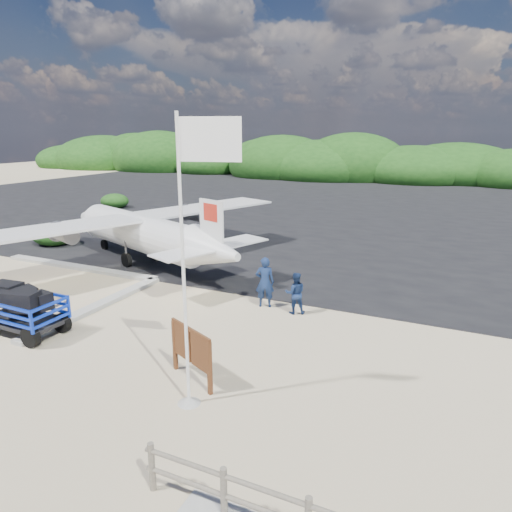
{
  "coord_description": "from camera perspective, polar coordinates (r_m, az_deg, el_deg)",
  "views": [
    {
      "loc": [
        7.68,
        -10.57,
        6.43
      ],
      "look_at": [
        0.52,
        4.89,
        1.76
      ],
      "focal_mm": 32.0,
      "sensor_mm": 36.0,
      "label": 1
    }
  ],
  "objects": [
    {
      "name": "ground",
      "position": [
        14.57,
        -10.19,
        -11.14
      ],
      "size": [
        160.0,
        160.0,
        0.0
      ],
      "primitive_type": "plane",
      "color": "beige"
    },
    {
      "name": "asphalt_apron",
      "position": [
        41.79,
        14.03,
        6.02
      ],
      "size": [
        90.0,
        50.0,
        0.04
      ],
      "primitive_type": null,
      "color": "#B2B2B2",
      "rests_on": "ground"
    },
    {
      "name": "lagoon",
      "position": [
        21.58,
        -27.88,
        -3.87
      ],
      "size": [
        9.0,
        7.0,
        0.4
      ],
      "primitive_type": null,
      "color": "#B2B2B2",
      "rests_on": "ground"
    },
    {
      "name": "vegetation_band",
      "position": [
        66.34,
        18.31,
        9.0
      ],
      "size": [
        124.0,
        8.0,
        4.4
      ],
      "primitive_type": null,
      "color": "#B2B2B2",
      "rests_on": "ground"
    },
    {
      "name": "baggage_cart",
      "position": [
        17.09,
        -26.94,
        -8.55
      ],
      "size": [
        3.08,
        1.79,
        1.53
      ],
      "primitive_type": null,
      "rotation": [
        0.0,
        0.0,
        -0.01
      ],
      "color": "#0D30CA",
      "rests_on": "ground"
    },
    {
      "name": "flagpole",
      "position": [
        11.85,
        -8.34,
        -17.73
      ],
      "size": [
        1.47,
        0.9,
        6.84
      ],
      "primitive_type": null,
      "rotation": [
        0.0,
        0.0,
        0.26
      ],
      "color": "white",
      "rests_on": "ground"
    },
    {
      "name": "signboard",
      "position": [
        12.73,
        -7.96,
        -15.18
      ],
      "size": [
        1.8,
        0.95,
        1.56
      ],
      "primitive_type": null,
      "rotation": [
        0.0,
        0.0,
        -0.43
      ],
      "color": "brown",
      "rests_on": "ground"
    },
    {
      "name": "crew_a",
      "position": [
        17.12,
        1.1,
        -3.28
      ],
      "size": [
        0.82,
        0.68,
        1.94
      ],
      "primitive_type": "imported",
      "rotation": [
        0.0,
        0.0,
        3.49
      ],
      "color": "navy",
      "rests_on": "ground"
    },
    {
      "name": "crew_b",
      "position": [
        16.62,
        4.93,
        -4.63
      ],
      "size": [
        0.93,
        0.85,
        1.55
      ],
      "primitive_type": "imported",
      "rotation": [
        0.0,
        0.0,
        3.57
      ],
      "color": "navy",
      "rests_on": "ground"
    }
  ]
}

